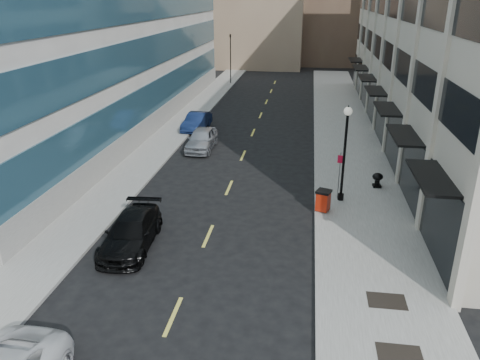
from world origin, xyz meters
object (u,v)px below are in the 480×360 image
(traffic_signal, at_px, (230,37))
(car_blue_sedan, at_px, (197,121))
(car_black_pickup, at_px, (131,232))
(lamppost, at_px, (345,146))
(trash_bin, at_px, (323,200))
(urn_planter, at_px, (378,179))
(sign_post, at_px, (340,169))
(car_silver_sedan, at_px, (202,139))

(traffic_signal, xyz_separation_m, car_blue_sedan, (0.70, -21.81, -5.01))
(car_black_pickup, relative_size, lamppost, 0.94)
(trash_bin, relative_size, lamppost, 0.22)
(car_blue_sedan, xyz_separation_m, urn_planter, (13.40, -11.16, -0.04))
(car_black_pickup, xyz_separation_m, car_blue_sedan, (-1.60, 19.66, -0.01))
(sign_post, bearing_deg, lamppost, -35.20)
(car_black_pickup, bearing_deg, traffic_signal, 89.48)
(lamppost, bearing_deg, trash_bin, -123.00)
(car_silver_sedan, relative_size, lamppost, 0.87)
(car_silver_sedan, bearing_deg, car_black_pickup, -90.12)
(lamppost, bearing_deg, traffic_signal, 108.70)
(car_silver_sedan, xyz_separation_m, sign_post, (9.44, -7.98, 1.07))
(car_black_pickup, bearing_deg, lamppost, 29.59)
(car_silver_sedan, distance_m, sign_post, 12.41)
(car_blue_sedan, relative_size, trash_bin, 3.79)
(trash_bin, bearing_deg, traffic_signal, 127.15)
(traffic_signal, bearing_deg, sign_post, -71.45)
(traffic_signal, distance_m, car_blue_sedan, 22.39)
(car_black_pickup, height_order, sign_post, sign_post)
(car_silver_sedan, distance_m, car_blue_sedan, 5.43)
(traffic_signal, distance_m, trash_bin, 38.61)
(car_silver_sedan, height_order, lamppost, lamppost)
(urn_planter, bearing_deg, lamppost, -135.11)
(car_silver_sedan, relative_size, sign_post, 1.71)
(traffic_signal, relative_size, car_silver_sedan, 1.52)
(urn_planter, bearing_deg, car_black_pickup, -144.26)
(car_black_pickup, relative_size, trash_bin, 4.35)
(car_silver_sedan, xyz_separation_m, lamppost, (9.60, -8.16, 2.47))
(traffic_signal, distance_m, sign_post, 37.10)
(car_black_pickup, relative_size, car_blue_sedan, 1.15)
(car_silver_sedan, bearing_deg, lamppost, -40.49)
(trash_bin, distance_m, sign_post, 2.20)
(car_silver_sedan, bearing_deg, trash_bin, -48.57)
(trash_bin, height_order, urn_planter, trash_bin)
(sign_post, bearing_deg, traffic_signal, 122.09)
(car_black_pickup, relative_size, sign_post, 1.85)
(traffic_signal, relative_size, urn_planter, 8.22)
(car_silver_sedan, distance_m, trash_bin, 12.97)
(car_blue_sedan, xyz_separation_m, trash_bin, (10.20, -14.89, 0.05))
(car_black_pickup, height_order, urn_planter, car_black_pickup)
(car_blue_sedan, bearing_deg, sign_post, -44.94)
(car_blue_sedan, relative_size, urn_planter, 5.08)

